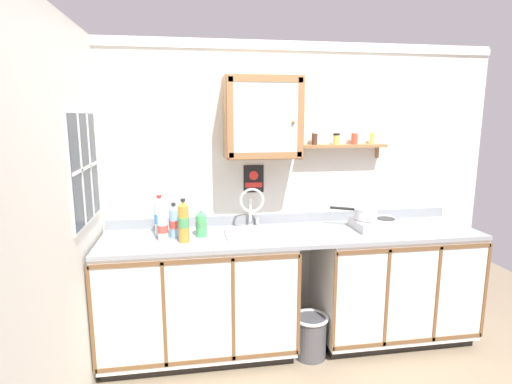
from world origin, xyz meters
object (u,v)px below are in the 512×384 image
at_px(bottle_opaque_white_2, 163,226).
at_px(bottle_juice_amber_4, 184,222).
at_px(sink, 258,235).
at_px(bottle_soda_green_1, 201,223).
at_px(saucepan, 365,213).
at_px(bottle_water_clear_3, 160,217).
at_px(bottle_water_blue_0, 174,222).
at_px(wall_cabinet, 262,118).
at_px(warning_sign, 254,179).
at_px(trash_bin, 310,335).
at_px(hot_plate_stove, 377,224).

distance_m(bottle_opaque_white_2, bottle_juice_amber_4, 0.17).
xyz_separation_m(sink, bottle_soda_green_1, (-0.43, -0.02, 0.11)).
height_order(saucepan, bottle_water_clear_3, bottle_water_clear_3).
relative_size(saucepan, bottle_water_blue_0, 1.34).
relative_size(wall_cabinet, warning_sign, 2.71).
relative_size(bottle_opaque_white_2, trash_bin, 0.75).
height_order(sink, bottle_opaque_white_2, sink).
bearing_deg(sink, bottle_water_clear_3, 176.36).
distance_m(hot_plate_stove, bottle_juice_amber_4, 1.53).
relative_size(bottle_water_blue_0, trash_bin, 0.78).
height_order(bottle_soda_green_1, bottle_water_clear_3, bottle_water_clear_3).
distance_m(hot_plate_stove, bottle_opaque_white_2, 1.68).
bearing_deg(wall_cabinet, bottle_soda_green_1, -164.35).
bearing_deg(trash_bin, saucepan, 23.83).
height_order(hot_plate_stove, bottle_water_blue_0, bottle_water_blue_0).
relative_size(saucepan, trash_bin, 1.04).
xyz_separation_m(bottle_water_blue_0, trash_bin, (1.01, -0.23, -0.89)).
height_order(sink, bottle_water_blue_0, sink).
bearing_deg(bottle_water_blue_0, hot_plate_stove, -1.28).
distance_m(hot_plate_stove, bottle_water_blue_0, 1.60).
height_order(bottle_opaque_white_2, warning_sign, warning_sign).
distance_m(sink, bottle_water_clear_3, 0.76).
bearing_deg(warning_sign, bottle_water_clear_3, -163.25).
height_order(bottle_water_blue_0, wall_cabinet, wall_cabinet).
bearing_deg(bottle_opaque_white_2, hot_plate_stove, 1.37).
xyz_separation_m(sink, saucepan, (0.87, -0.01, 0.14)).
bearing_deg(saucepan, sink, 179.27).
relative_size(hot_plate_stove, trash_bin, 1.09).
relative_size(bottle_water_blue_0, bottle_opaque_white_2, 1.04).
bearing_deg(trash_bin, bottle_water_clear_3, 166.01).
xyz_separation_m(sink, bottle_water_clear_3, (-0.74, 0.05, 0.16)).
bearing_deg(wall_cabinet, sink, -114.79).
height_order(sink, wall_cabinet, wall_cabinet).
bearing_deg(hot_plate_stove, saucepan, 164.26).
bearing_deg(sink, wall_cabinet, 65.21).
bearing_deg(bottle_water_clear_3, wall_cabinet, 4.96).
distance_m(bottle_opaque_white_2, trash_bin, 1.41).
bearing_deg(saucepan, warning_sign, 161.72).
bearing_deg(saucepan, bottle_opaque_white_2, -177.61).
distance_m(bottle_water_blue_0, wall_cabinet, 1.03).
height_order(bottle_water_blue_0, bottle_juice_amber_4, bottle_juice_amber_4).
relative_size(hot_plate_stove, bottle_soda_green_1, 1.67).
distance_m(bottle_water_blue_0, bottle_water_clear_3, 0.12).
bearing_deg(warning_sign, sink, -92.39).
relative_size(sink, bottle_water_blue_0, 1.98).
relative_size(bottle_soda_green_1, bottle_water_clear_3, 0.70).
height_order(bottle_water_clear_3, trash_bin, bottle_water_clear_3).
height_order(saucepan, wall_cabinet, wall_cabinet).
relative_size(bottle_soda_green_1, bottle_juice_amber_4, 0.69).
bearing_deg(wall_cabinet, hot_plate_stove, -9.54).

